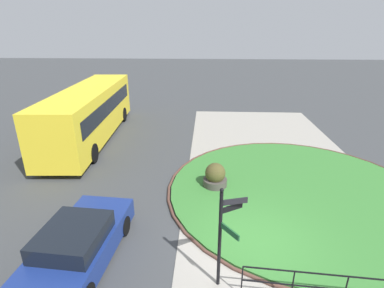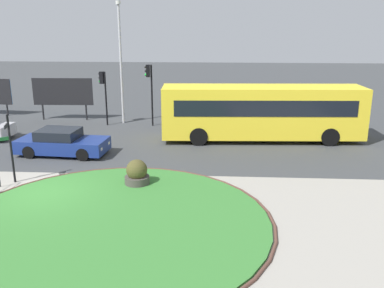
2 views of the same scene
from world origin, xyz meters
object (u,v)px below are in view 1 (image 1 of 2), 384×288
(signpost_directional, at_px, (223,232))
(planter_near_signpost, at_px, (215,177))
(car_trailing, at_px, (78,246))
(bus_yellow, at_px, (90,112))

(signpost_directional, height_order, planter_near_signpost, signpost_directional)
(car_trailing, bearing_deg, planter_near_signpost, -36.73)
(bus_yellow, bearing_deg, signpost_directional, -148.59)
(car_trailing, height_order, planter_near_signpost, car_trailing)
(planter_near_signpost, bearing_deg, signpost_directional, -179.38)
(signpost_directional, distance_m, car_trailing, 4.29)
(bus_yellow, xyz_separation_m, car_trailing, (-10.45, -3.44, -1.05))
(bus_yellow, xyz_separation_m, planter_near_signpost, (-5.81, -7.49, -1.17))
(planter_near_signpost, bearing_deg, bus_yellow, 52.20)
(signpost_directional, relative_size, planter_near_signpost, 2.63)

